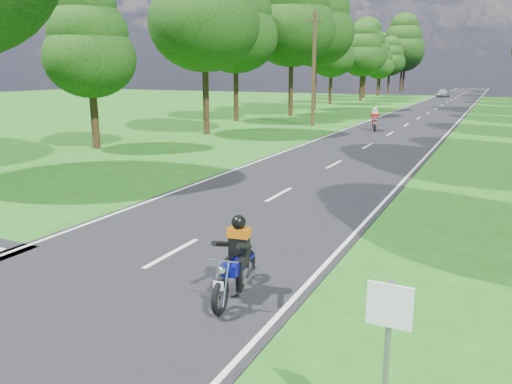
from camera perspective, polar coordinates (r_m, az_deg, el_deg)
The scene contains 9 objects.
ground at distance 9.94m, azimuth -16.35°, elevation -10.46°, with size 160.00×160.00×0.00m, color #1E5012.
main_road at distance 57.09m, azimuth 19.85°, elevation 8.93°, with size 7.00×140.00×0.02m, color black.
road_markings at distance 55.25m, azimuth 19.48°, elevation 8.84°, with size 7.40×140.00×0.01m.
treeline at distance 66.98m, azimuth 22.74°, elevation 16.36°, with size 40.00×115.35×14.78m.
telegraph_pole at distance 36.72m, azimuth 6.63°, elevation 13.77°, with size 1.20×0.26×8.00m.
road_sign at distance 5.35m, azimuth 14.78°, elevation -16.30°, with size 0.45×0.07×2.00m.
rider_near_blue at distance 8.93m, azimuth -2.39°, elevation -7.49°, with size 0.59×1.76×1.46m, color navy, non-canonical shape.
rider_far_red at distance 34.93m, azimuth 13.42°, elevation 8.12°, with size 0.62×1.86×1.55m, color #9E1E0C, non-canonical shape.
distant_car at distance 83.19m, azimuth 20.62°, elevation 10.57°, with size 1.51×3.74×1.27m, color #B3B5BA.
Camera 1 is at (6.28, -6.60, 3.98)m, focal length 35.00 mm.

